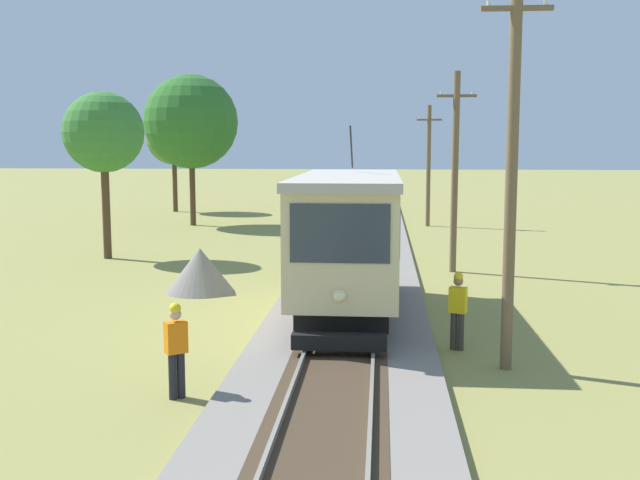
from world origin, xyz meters
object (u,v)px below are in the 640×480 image
utility_pole_near_tram (512,164)px  second_worker (458,307)px  red_tram (348,237)px  tree_left_far (103,133)px  tree_right_far (174,137)px  track_worker (176,346)px  utility_pole_mid (455,170)px  tree_left_near (191,122)px  utility_pole_far (429,164)px  gravel_pile (200,270)px

utility_pole_near_tram → second_worker: 3.60m
red_tram → utility_pole_near_tram: size_ratio=1.04×
red_tram → tree_left_far: size_ratio=1.28×
second_worker → tree_right_far: size_ratio=0.26×
second_worker → tree_left_far: tree_left_far is taller
red_tram → utility_pole_near_tram: (3.46, -4.12, 2.03)m
tree_left_far → track_worker: bearing=-65.5°
utility_pole_mid → tree_right_far: utility_pole_mid is taller
tree_left_far → tree_left_near: bearing=88.3°
track_worker → second_worker: (5.42, 3.70, 0.00)m
tree_left_near → tree_right_far: size_ratio=1.22×
red_tram → track_worker: size_ratio=4.79×
track_worker → tree_right_far: size_ratio=0.26×
utility_pole_near_tram → tree_right_far: bearing=115.8°
red_tram → track_worker: 7.20m
red_tram → utility_pole_near_tram: 5.75m
utility_pole_near_tram → tree_left_near: bearing=117.0°
tree_left_near → tree_right_far: (-3.38, 8.36, -0.77)m
utility_pole_mid → utility_pole_far: (0.00, 15.30, -0.20)m
utility_pole_near_tram → utility_pole_far: (0.00, 27.00, -0.75)m
track_worker → second_worker: bearing=-91.6°
red_tram → tree_left_far: tree_left_far is taller
gravel_pile → tree_left_far: 9.51m
utility_pole_far → tree_left_near: (-13.31, -0.82, 2.36)m
second_worker → tree_left_far: 18.34m
gravel_pile → utility_pole_far: bearing=67.3°
second_worker → tree_left_far: bearing=64.4°
red_tram → utility_pole_near_tram: utility_pole_near_tram is taller
utility_pole_mid → tree_left_far: size_ratio=1.07×
utility_pole_far → tree_left_near: size_ratio=0.80×
red_tram → tree_right_far: 33.30m
tree_left_near → tree_right_far: tree_left_near is taller
red_tram → second_worker: bearing=-47.4°
red_tram → tree_left_far: 14.35m
utility_pole_far → tree_left_near: bearing=-176.5°
track_worker → second_worker: size_ratio=1.00×
utility_pole_near_tram → track_worker: utility_pole_near_tram is taller
tree_right_far → utility_pole_near_tram: bearing=-64.2°
utility_pole_mid → tree_left_far: (-13.67, 2.09, 1.36)m
second_worker → utility_pole_mid: bearing=13.9°
utility_pole_far → tree_right_far: tree_right_far is taller
red_tram → gravel_pile: size_ratio=3.97×
track_worker → utility_pole_far: bearing=-48.0°
tree_left_far → tree_right_far: bearing=98.3°
tree_left_near → utility_pole_near_tram: bearing=-63.0°
utility_pole_mid → tree_left_far: utility_pole_mid is taller
utility_pole_far → gravel_pile: size_ratio=3.14×
utility_pole_mid → tree_left_near: size_ratio=0.84×
track_worker → second_worker: same height
utility_pole_far → tree_left_far: utility_pole_far is taller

